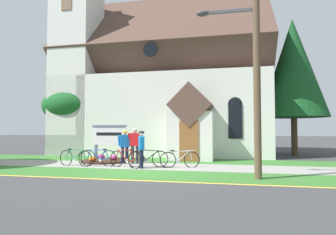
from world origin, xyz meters
The scene contains 19 objects.
ground centered at (0.00, 4.00, 0.00)m, with size 140.00×140.00×0.00m, color #3D3D3F.
sidewalk_slab centered at (-1.17, 1.58, 0.01)m, with size 32.00×2.45×0.01m, color #99968E.
grass_verge centered at (-1.17, -0.79, 0.00)m, with size 32.00×2.28×0.01m, color #38722D.
church_lawn centered at (-1.17, 4.12, 0.00)m, with size 24.00×2.63×0.01m, color #38722D.
curb_paint_stripe centered at (-1.17, -2.08, 0.00)m, with size 28.00×0.16×0.01m, color yellow.
church_building centered at (-1.55, 9.78, 4.86)m, with size 14.45×11.07×13.49m.
church_sign centered at (-2.78, 3.18, 1.26)m, with size 1.88×0.13×1.88m.
flower_bed centered at (-2.79, 2.72, 0.07)m, with size 2.43×2.43×0.34m.
bicycle_black centered at (-0.12, 1.28, 0.37)m, with size 1.70×0.59×0.82m.
bicycle_silver centered at (-3.38, 0.86, 0.37)m, with size 1.76×0.37×0.80m.
bicycle_red centered at (1.30, 1.28, 0.36)m, with size 1.63×0.70×0.78m.
bicycle_green centered at (-2.37, 1.07, 0.38)m, with size 1.78×0.14×0.80m.
bicycle_white centered at (-0.98, 0.80, 0.38)m, with size 1.66×0.69×0.82m.
cyclist_in_white_jersey centered at (-0.25, 0.75, 0.91)m, with size 0.37×0.76×1.58m.
cyclist_in_green_jersey centered at (-1.55, 2.23, 0.93)m, with size 0.60×0.41×1.61m.
cyclist_in_orange_jersey centered at (-1.06, 2.30, 1.01)m, with size 0.67×0.32×1.72m.
utility_pole centered at (4.21, -0.99, 4.50)m, with size 3.12×0.28×8.11m.
roadside_conifer centered at (7.47, 8.87, 5.66)m, with size 4.22×4.22×8.90m.
yard_deciduous_tree centered at (-6.97, 7.53, 3.28)m, with size 4.91×4.91×4.68m.
Camera 1 is at (3.40, -10.97, 1.61)m, focal length 30.84 mm.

